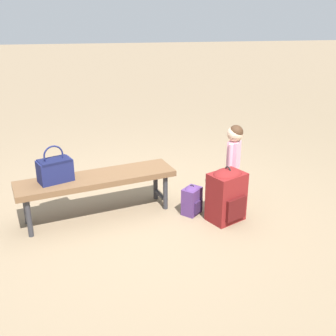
{
  "coord_description": "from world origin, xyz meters",
  "views": [
    {
      "loc": [
        -0.39,
        -3.96,
        2.07
      ],
      "look_at": [
        0.23,
        0.05,
        0.45
      ],
      "focal_mm": 44.23,
      "sensor_mm": 36.0,
      "label": 1
    }
  ],
  "objects": [
    {
      "name": "ground_plane",
      "position": [
        0.0,
        0.0,
        0.0
      ],
      "size": [
        40.0,
        40.0,
        0.0
      ],
      "primitive_type": "plane",
      "color": "#7F6B51",
      "rests_on": "ground"
    },
    {
      "name": "park_bench",
      "position": [
        -0.52,
        -0.05,
        0.39
      ],
      "size": [
        1.65,
        0.8,
        0.45
      ],
      "color": "brown",
      "rests_on": "ground"
    },
    {
      "name": "handbag",
      "position": [
        -0.91,
        -0.12,
        0.58
      ],
      "size": [
        0.37,
        0.3,
        0.37
      ],
      "color": "#191E4C",
      "rests_on": "park_bench"
    },
    {
      "name": "child_standing",
      "position": [
        0.98,
        0.16,
        0.57
      ],
      "size": [
        0.18,
        0.19,
        0.86
      ],
      "color": "#CCCC8C",
      "rests_on": "ground"
    },
    {
      "name": "backpack_large",
      "position": [
        0.76,
        -0.33,
        0.29
      ],
      "size": [
        0.43,
        0.39,
        0.59
      ],
      "color": "maroon",
      "rests_on": "ground"
    },
    {
      "name": "backpack_small",
      "position": [
        0.45,
        -0.15,
        0.17
      ],
      "size": [
        0.24,
        0.24,
        0.33
      ],
      "color": "#4C2D66",
      "rests_on": "ground"
    }
  ]
}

